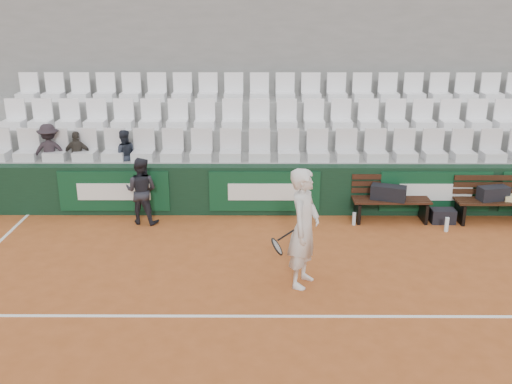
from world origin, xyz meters
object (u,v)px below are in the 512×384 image
bench_left (390,210)px  spectator_b (76,135)px  ball_kid (141,191)px  sports_bag_ground (443,216)px  water_bottle_far (447,225)px  spectator_a (47,131)px  sports_bag_right (493,193)px  sports_bag_left (388,193)px  spectator_c (123,134)px  tennis_player (304,228)px  bench_right (493,211)px  water_bottle_near (354,219)px

bench_left → spectator_b: spectator_b is taller
bench_left → ball_kid: ball_kid is taller
sports_bag_ground → spectator_b: spectator_b is taller
water_bottle_far → spectator_a: (-7.86, 1.46, 1.46)m
sports_bag_ground → sports_bag_right: bearing=4.4°
sports_bag_right → ball_kid: 6.81m
bench_left → sports_bag_right: 1.99m
ball_kid → sports_bag_right: bearing=-167.4°
spectator_a → ball_kid: bearing=140.3°
sports_bag_left → spectator_c: 5.47m
tennis_player → water_bottle_far: bearing=35.9°
bench_right → ball_kid: 6.87m
spectator_c → tennis_player: bearing=120.2°
ball_kid → bench_right: bearing=-167.6°
sports_bag_left → sports_bag_ground: size_ratio=1.43×
ball_kid → spectator_a: size_ratio=1.10×
spectator_b → bench_right: bearing=172.3°
water_bottle_near → spectator_c: 4.98m
bench_right → water_bottle_near: bench_right is taller
bench_right → spectator_b: size_ratio=1.45×
bench_left → bench_right: same height
water_bottle_far → tennis_player: (-2.87, -2.08, 0.79)m
sports_bag_left → spectator_c: spectator_c is taller
sports_bag_ground → ball_kid: bearing=-179.9°
bench_right → water_bottle_near: 2.75m
sports_bag_right → tennis_player: tennis_player is taller
water_bottle_far → spectator_b: (-7.29, 1.46, 1.38)m
tennis_player → ball_kid: bearing=139.5°
sports_bag_right → spectator_a: bearing=173.9°
water_bottle_near → sports_bag_right: bearing=4.1°
water_bottle_near → ball_kid: 4.15m
bench_right → spectator_a: spectator_a is taller
water_bottle_far → ball_kid: 5.84m
bench_right → water_bottle_far: (-1.06, -0.49, -0.09)m
sports_bag_ground → spectator_b: 7.54m
water_bottle_far → sports_bag_ground: bearing=82.6°
sports_bag_right → water_bottle_near: (-2.70, -0.19, -0.46)m
bench_left → spectator_b: size_ratio=1.45×
spectator_b → spectator_c: (0.96, 0.00, 0.01)m
sports_bag_ground → water_bottle_near: sports_bag_ground is taller
sports_bag_ground → water_bottle_far: size_ratio=1.68×
ball_kid → spectator_c: size_ratio=1.23×
spectator_b → sports_bag_right: bearing=172.4°
bench_left → water_bottle_far: (0.94, -0.55, -0.09)m
sports_bag_left → water_bottle_far: 1.23m
water_bottle_far → tennis_player: tennis_player is taller
spectator_a → spectator_c: (1.54, 0.00, -0.06)m
sports_bag_right → water_bottle_near: size_ratio=2.28×
sports_bag_ground → tennis_player: 3.94m
spectator_b → water_bottle_far: bearing=167.6°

